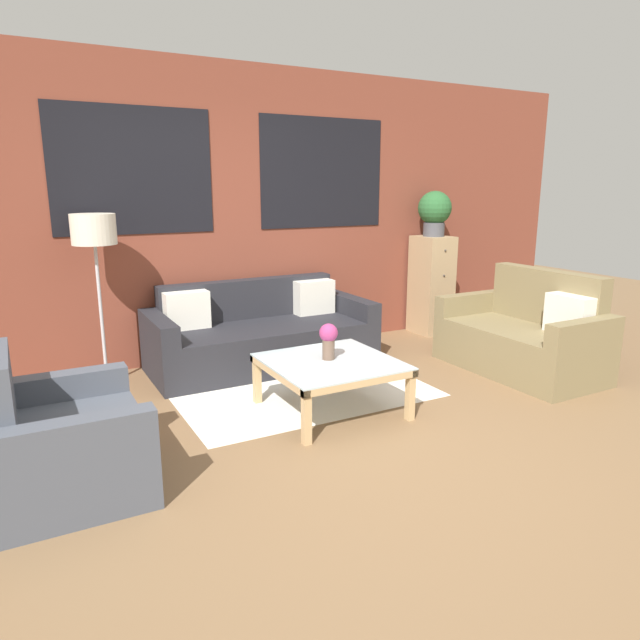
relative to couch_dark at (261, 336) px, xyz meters
name	(u,v)px	position (x,y,z in m)	size (l,w,h in m)	color
ground_plane	(371,443)	(-0.03, -1.95, -0.28)	(16.00, 16.00, 0.00)	brown
wall_back_brick	(236,214)	(-0.03, 0.49, 1.13)	(8.40, 0.09, 2.80)	brown
rug	(296,387)	(0.01, -0.74, -0.28)	(2.05, 1.56, 0.00)	silver
couch_dark	(261,336)	(0.00, 0.00, 0.00)	(2.09, 0.88, 0.78)	#232328
settee_vintage	(525,338)	(2.06, -1.33, 0.03)	(0.80, 1.46, 0.92)	olive
armchair_corner	(62,444)	(-1.88, -1.61, 0.00)	(0.80, 0.94, 0.84)	#474C56
coffee_table	(331,368)	(0.01, -1.33, 0.07)	(0.92, 0.92, 0.40)	silver
floor_lamp	(94,239)	(-1.40, 0.10, 0.97)	(0.36, 0.36, 1.45)	#B2B2B7
drawer_cabinet	(431,285)	(2.21, 0.20, 0.28)	(0.37, 0.43, 1.12)	tan
potted_plant	(435,211)	(2.21, 0.20, 1.12)	(0.37, 0.37, 0.50)	#47474C
flower_vase	(329,338)	(0.01, -1.29, 0.29)	(0.14, 0.14, 0.27)	brown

